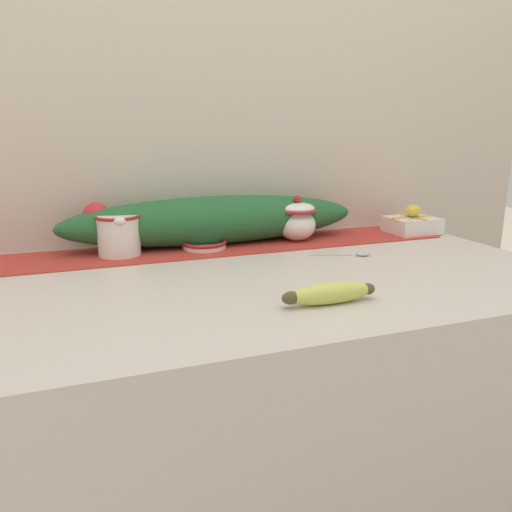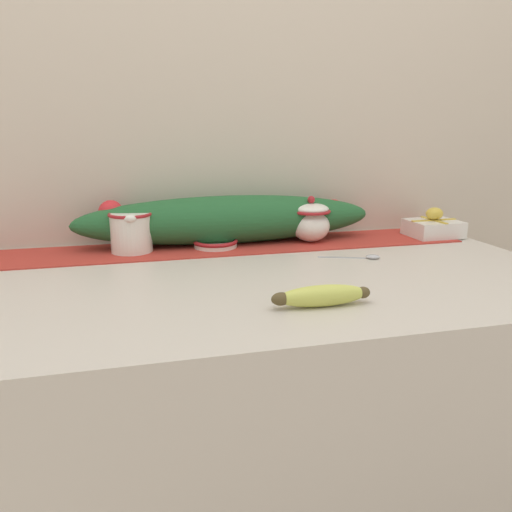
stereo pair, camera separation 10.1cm
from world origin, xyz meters
name	(u,v)px [view 2 (the right image)]	position (x,y,z in m)	size (l,w,h in m)	color
countertop	(255,456)	(0.00, 0.00, 0.45)	(1.36, 0.74, 0.90)	beige
back_wall	(220,127)	(0.00, 0.39, 1.20)	(2.16, 0.04, 2.40)	beige
table_runner	(231,246)	(0.00, 0.26, 0.90)	(1.25, 0.20, 0.00)	#B23328
cream_pitcher	(131,231)	(-0.25, 0.26, 0.95)	(0.11, 0.12, 0.10)	white
sugar_bowl	(311,221)	(0.22, 0.26, 0.95)	(0.11, 0.11, 0.12)	white
small_dish	(215,243)	(-0.04, 0.26, 0.91)	(0.12, 0.12, 0.02)	white
banana	(322,296)	(0.06, -0.22, 0.91)	(0.18, 0.04, 0.04)	#CCD156
spoon	(368,257)	(0.29, 0.06, 0.90)	(0.14, 0.06, 0.01)	#B7B7BC
gift_box	(433,227)	(0.58, 0.24, 0.92)	(0.14, 0.12, 0.08)	silver
poinsettia_garland	(227,219)	(0.00, 0.30, 0.96)	(0.80, 0.14, 0.13)	#235B2D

